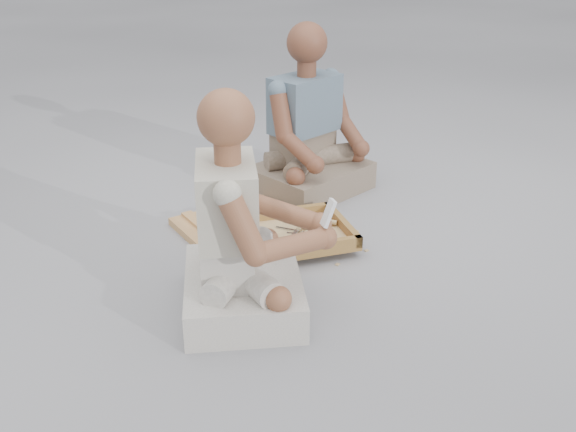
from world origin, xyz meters
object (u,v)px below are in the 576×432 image
object	(u,v)px
tool_tray	(293,234)
carved_panel	(234,222)
craftsman	(240,240)
companion	(309,138)

from	to	relation	value
tool_tray	carved_panel	bearing A→B (deg)	123.69
carved_panel	tool_tray	size ratio (longest dim) A/B	1.03
tool_tray	craftsman	distance (m)	0.60
carved_panel	craftsman	bearing A→B (deg)	-102.60
carved_panel	companion	distance (m)	0.66
carved_panel	craftsman	world-z (taller)	craftsman
craftsman	companion	distance (m)	1.23
craftsman	carved_panel	bearing A→B (deg)	-179.77
carved_panel	craftsman	xyz separation A→B (m)	(-0.16, -0.72, 0.28)
companion	craftsman	bearing A→B (deg)	31.53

